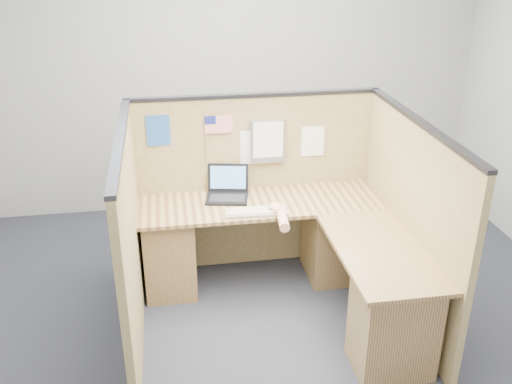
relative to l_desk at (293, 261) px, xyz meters
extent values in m
plane|color=#1E232B|center=(-0.18, -0.29, -0.39)|extent=(5.00, 5.00, 0.00)
plane|color=#9EA1A3|center=(-0.18, 1.96, 1.01)|extent=(5.00, 0.00, 5.00)
cube|color=olive|center=(-0.18, 0.71, 0.36)|extent=(2.05, 0.05, 1.50)
cube|color=#232328|center=(-0.18, 0.71, 1.12)|extent=(2.05, 0.06, 0.03)
cube|color=olive|center=(-1.18, -0.19, 0.36)|extent=(0.05, 1.80, 1.50)
cube|color=#232328|center=(-1.18, -0.19, 1.12)|extent=(0.06, 1.80, 0.03)
cube|color=olive|center=(0.82, -0.19, 0.36)|extent=(0.05, 1.80, 1.50)
cube|color=#232328|center=(0.82, -0.19, 1.12)|extent=(0.06, 1.80, 0.03)
cube|color=brown|center=(-0.18, 0.39, 0.32)|extent=(1.95, 0.60, 0.03)
cube|color=brown|center=(0.49, -0.49, 0.32)|extent=(0.60, 1.15, 0.03)
cube|color=brown|center=(-0.93, 0.39, -0.04)|extent=(0.40, 0.50, 0.70)
cube|color=brown|center=(0.42, 0.39, -0.04)|extent=(0.40, 0.50, 0.70)
cube|color=brown|center=(0.49, -0.81, -0.04)|extent=(0.50, 0.40, 0.70)
cube|color=black|center=(-0.45, 0.48, 0.35)|extent=(0.37, 0.31, 0.02)
cube|color=black|center=(-0.45, 0.63, 0.47)|extent=(0.34, 0.13, 0.22)
cube|color=teal|center=(-0.45, 0.62, 0.47)|extent=(0.29, 0.11, 0.18)
cube|color=gray|center=(-0.26, 0.19, 0.35)|extent=(0.48, 0.19, 0.02)
cube|color=silver|center=(-0.26, 0.19, 0.37)|extent=(0.44, 0.15, 0.01)
ellipsoid|color=#B4B4B9|center=(-0.11, 0.19, 0.36)|extent=(0.12, 0.09, 0.05)
ellipsoid|color=tan|center=(-0.11, 0.18, 0.39)|extent=(0.09, 0.12, 0.05)
cylinder|color=tan|center=(-0.10, 0.13, 0.37)|extent=(0.07, 0.05, 0.07)
cylinder|color=tan|center=(-0.09, -0.02, 0.37)|extent=(0.10, 0.28, 0.08)
cube|color=#22529D|center=(-0.96, 0.68, 0.88)|extent=(0.19, 0.01, 0.25)
cylinder|color=olive|center=(-0.59, 0.67, 0.79)|extent=(0.01, 0.01, 0.39)
cube|color=red|center=(-0.48, 0.67, 0.91)|extent=(0.22, 0.00, 0.14)
cube|color=navy|center=(-0.55, 0.67, 0.95)|extent=(0.09, 0.00, 0.07)
cube|color=slate|center=(-0.09, 0.66, 0.75)|extent=(0.28, 0.05, 0.36)
cube|color=white|center=(-0.09, 0.63, 0.77)|extent=(0.24, 0.01, 0.30)
cube|color=white|center=(-0.19, 0.68, 0.69)|extent=(0.22, 0.02, 0.29)
cube|color=white|center=(0.29, 0.68, 0.72)|extent=(0.20, 0.02, 0.25)
camera|label=1|loc=(-0.89, -3.66, 2.29)|focal=40.00mm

